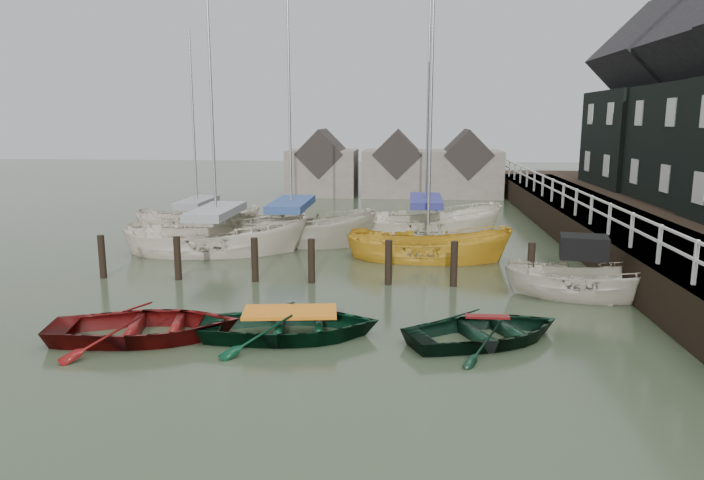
# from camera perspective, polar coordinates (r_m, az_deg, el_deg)

# --- Properties ---
(ground) EXTENTS (120.00, 120.00, 0.00)m
(ground) POSITION_cam_1_polar(r_m,az_deg,el_deg) (16.73, -1.18, -6.63)
(ground) COLOR #2D3522
(ground) RESTS_ON ground
(pier) EXTENTS (3.04, 32.00, 2.70)m
(pier) POSITION_cam_1_polar(r_m,az_deg,el_deg) (27.31, 21.49, 1.05)
(pier) COLOR black
(pier) RESTS_ON ground
(mooring_pilings) EXTENTS (13.72, 0.22, 1.80)m
(mooring_pilings) POSITION_cam_1_polar(r_m,az_deg,el_deg) (19.60, -3.45, -2.49)
(mooring_pilings) COLOR black
(mooring_pilings) RESTS_ON ground
(far_sheds) EXTENTS (14.00, 4.08, 4.39)m
(far_sheds) POSITION_cam_1_polar(r_m,az_deg,el_deg) (41.98, 3.92, 6.59)
(far_sheds) COLOR #665B51
(far_sheds) RESTS_ON ground
(rowboat_red) EXTENTS (4.87, 3.91, 0.90)m
(rowboat_red) POSITION_cam_1_polar(r_m,az_deg,el_deg) (15.61, -18.21, -8.51)
(rowboat_red) COLOR #5E0E0D
(rowboat_red) RESTS_ON ground
(rowboat_green) EXTENTS (4.55, 3.52, 0.87)m
(rowboat_green) POSITION_cam_1_polar(r_m,az_deg,el_deg) (15.01, -5.62, -8.77)
(rowboat_green) COLOR black
(rowboat_green) RESTS_ON ground
(rowboat_dkgreen) EXTENTS (4.66, 4.12, 0.80)m
(rowboat_dkgreen) POSITION_cam_1_polar(r_m,az_deg,el_deg) (14.99, 12.10, -9.00)
(rowboat_dkgreen) COLOR black
(rowboat_dkgreen) RESTS_ON ground
(motorboat) EXTENTS (4.65, 2.49, 2.63)m
(motorboat) POSITION_cam_1_polar(r_m,az_deg,el_deg) (19.22, 20.20, -4.69)
(motorboat) COLOR beige
(motorboat) RESTS_ON ground
(sailboat_a) EXTENTS (7.30, 3.82, 10.68)m
(sailboat_a) POSITION_cam_1_polar(r_m,az_deg,el_deg) (24.60, -12.11, -0.99)
(sailboat_a) COLOR silver
(sailboat_a) RESTS_ON ground
(sailboat_b) EXTENTS (7.39, 3.59, 11.25)m
(sailboat_b) POSITION_cam_1_polar(r_m,az_deg,el_deg) (26.01, -5.48, -0.15)
(sailboat_b) COLOR #B8B49D
(sailboat_b) RESTS_ON ground
(sailboat_c) EXTENTS (6.13, 2.68, 10.17)m
(sailboat_c) POSITION_cam_1_polar(r_m,az_deg,el_deg) (23.07, 6.87, -1.73)
(sailboat_c) COLOR gold
(sailboat_c) RESTS_ON ground
(sailboat_d) EXTENTS (7.12, 3.71, 12.21)m
(sailboat_d) POSITION_cam_1_polar(r_m,az_deg,el_deg) (27.57, 6.66, 0.47)
(sailboat_d) COLOR silver
(sailboat_d) RESTS_ON ground
(sailboat_e) EXTENTS (5.79, 2.28, 9.88)m
(sailboat_e) POSITION_cam_1_polar(r_m,az_deg,el_deg) (29.37, -13.79, 0.87)
(sailboat_e) COLOR beige
(sailboat_e) RESTS_ON ground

